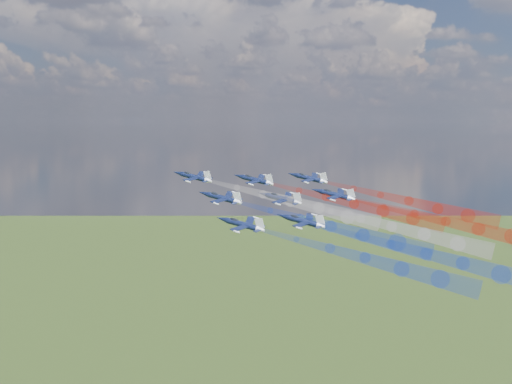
% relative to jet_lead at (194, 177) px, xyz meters
% --- Properties ---
extents(jet_lead, '(15.40, 13.21, 7.60)m').
position_rel_jet_lead_xyz_m(jet_lead, '(0.00, 0.00, 0.00)').
color(jet_lead, black).
extents(trail_lead, '(48.34, 14.05, 13.68)m').
position_rel_jet_lead_xyz_m(trail_lead, '(28.98, -5.53, -5.37)').
color(trail_lead, white).
extents(jet_inner_left, '(15.40, 13.21, 7.60)m').
position_rel_jet_lead_xyz_m(jet_inner_left, '(12.39, -13.73, -3.99)').
color(jet_inner_left, black).
extents(trail_inner_left, '(48.34, 14.05, 13.68)m').
position_rel_jet_lead_xyz_m(trail_inner_left, '(41.37, -19.27, -9.36)').
color(trail_inner_left, blue).
extents(jet_inner_right, '(15.40, 13.21, 7.60)m').
position_rel_jet_lead_xyz_m(jet_inner_right, '(16.25, 7.07, -1.13)').
color(jet_inner_right, black).
extents(trail_inner_right, '(48.34, 14.05, 13.68)m').
position_rel_jet_lead_xyz_m(trail_inner_right, '(45.23, 1.53, -6.51)').
color(trail_inner_right, red).
extents(jet_outer_left, '(15.40, 13.21, 7.60)m').
position_rel_jet_lead_xyz_m(jet_outer_left, '(21.37, -26.93, -8.42)').
color(jet_outer_left, black).
extents(trail_outer_left, '(48.34, 14.05, 13.68)m').
position_rel_jet_lead_xyz_m(trail_outer_left, '(50.35, -32.47, -13.79)').
color(trail_outer_left, blue).
extents(jet_center_third, '(15.40, 13.21, 7.60)m').
position_rel_jet_lead_xyz_m(jet_center_third, '(26.57, -5.35, -4.79)').
color(jet_center_third, black).
extents(trail_center_third, '(48.34, 14.05, 13.68)m').
position_rel_jet_lead_xyz_m(trail_center_third, '(55.55, -10.88, -10.16)').
color(trail_center_third, white).
extents(jet_outer_right, '(15.40, 13.21, 7.60)m').
position_rel_jet_lead_xyz_m(jet_outer_right, '(30.79, 15.61, -1.10)').
color(jet_outer_right, black).
extents(trail_outer_right, '(48.34, 14.05, 13.68)m').
position_rel_jet_lead_xyz_m(trail_outer_right, '(59.77, 10.08, -6.47)').
color(trail_outer_right, red).
extents(jet_rear_left, '(15.40, 13.21, 7.60)m').
position_rel_jet_lead_xyz_m(jet_rear_left, '(34.46, -18.87, -8.42)').
color(jet_rear_left, black).
extents(trail_rear_left, '(48.34, 14.05, 13.68)m').
position_rel_jet_lead_xyz_m(trail_rear_left, '(63.44, -24.40, -13.79)').
color(trail_rear_left, blue).
extents(jet_rear_right, '(15.40, 13.21, 7.60)m').
position_rel_jet_lead_xyz_m(jet_rear_right, '(39.94, 2.49, -4.29)').
color(jet_rear_right, black).
extents(trail_rear_right, '(48.34, 14.05, 13.68)m').
position_rel_jet_lead_xyz_m(trail_rear_right, '(68.92, -3.05, -9.66)').
color(trail_rear_right, red).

